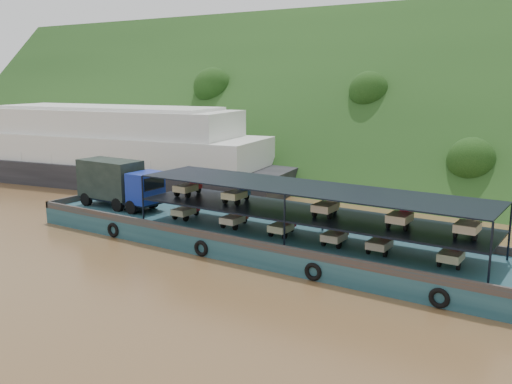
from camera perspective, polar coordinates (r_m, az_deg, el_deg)
The scene contains 4 objects.
ground at distance 37.77m, azimuth 0.03°, elevation -5.86°, with size 160.00×160.00×0.00m, color brown.
hillside at distance 69.93m, azimuth 16.49°, elevation 1.76°, with size 140.00×28.00×28.00m, color #183613.
cargo_barge at distance 38.66m, azimuth -1.55°, elevation -3.60°, with size 35.00×7.18×4.85m.
passenger_ferry at distance 63.13m, azimuth -14.34°, elevation 4.12°, with size 41.48×16.89×8.17m.
Camera 1 is at (19.83, -30.10, 11.28)m, focal length 40.00 mm.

